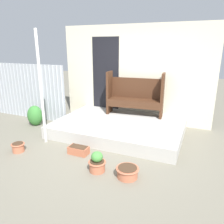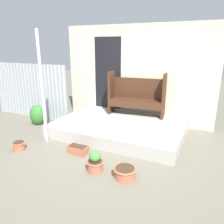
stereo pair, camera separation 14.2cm
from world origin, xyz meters
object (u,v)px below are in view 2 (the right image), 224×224
Objects in this scene: planter_box_rect at (78,150)px; shrub_by_fence at (37,115)px; bench at (137,94)px; flower_pot_right at (125,172)px; support_post at (42,89)px; flower_pot_middle at (95,162)px; flower_pot_left at (19,146)px.

shrub_by_fence is (-1.92, 0.96, 0.19)m from planter_box_rect.
bench is at bearing 76.47° from planter_box_rect.
support_post is at bearing 164.65° from flower_pot_right.
support_post is 2.41m from bench.
bench is (1.47, 1.87, -0.36)m from support_post.
flower_pot_middle is (1.59, -0.61, -1.03)m from support_post.
bench is 2.72m from shrub_by_fence.
flower_pot_left is (-0.20, -0.60, -1.09)m from support_post.
support_post is at bearing 71.28° from flower_pot_left.
bench is 3.07m from flower_pot_left.
flower_pot_right is at bearing -15.35° from support_post.
support_post reaches higher than bench.
flower_pot_left is 1.55m from shrub_by_fence.
support_post is at bearing 158.95° from flower_pot_middle.
support_post is 1.26m from flower_pot_left.
flower_pot_left is at bearing 179.49° from flower_pot_middle.
bench reaches higher than shrub_by_fence.
bench is 2.26m from planter_box_rect.
bench is 3.90× the size of flower_pot_right.
planter_box_rect is at bearing -11.76° from support_post.
flower_pot_right is at bearing -80.59° from bench.
flower_pot_left is 1.24m from planter_box_rect.
flower_pot_middle is 2.88m from shrub_by_fence.
flower_pot_left is at bearing -60.99° from shrub_by_fence.
bench is 5.56× the size of flower_pot_left.
shrub_by_fence reaches higher than flower_pot_middle.
planter_box_rect is (-0.50, -2.07, -0.75)m from bench.
shrub_by_fence is (-2.42, -1.12, -0.56)m from bench.
flower_pot_left reaches higher than flower_pot_right.
support_post reaches higher than shrub_by_fence.
planter_box_rect is 0.73× the size of shrub_by_fence.
shrub_by_fence is at bearing 151.72° from flower_pot_middle.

